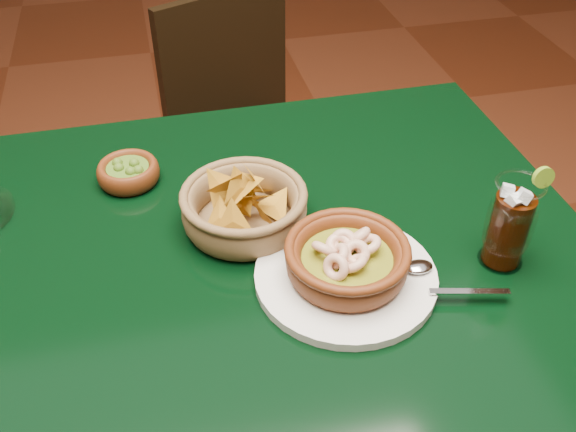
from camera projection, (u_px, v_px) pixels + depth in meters
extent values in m
cube|color=black|center=(193.00, 263.00, 0.95)|extent=(1.20, 0.80, 0.04)
cylinder|color=black|center=(415.00, 245.00, 1.54)|extent=(0.06, 0.06, 0.71)
cube|color=black|center=(267.00, 172.00, 1.67)|extent=(0.51, 0.51, 0.04)
cylinder|color=black|center=(255.00, 291.00, 1.62)|extent=(0.03, 0.03, 0.41)
cylinder|color=black|center=(352.00, 239.00, 1.78)|extent=(0.03, 0.03, 0.41)
cylinder|color=black|center=(188.00, 225.00, 1.83)|extent=(0.03, 0.03, 0.41)
cylinder|color=black|center=(280.00, 183.00, 1.98)|extent=(0.03, 0.03, 0.41)
cube|color=black|center=(225.00, 70.00, 1.64)|extent=(0.35, 0.18, 0.40)
cylinder|color=silver|center=(346.00, 276.00, 0.89)|extent=(0.25, 0.25, 0.01)
cylinder|color=#50210C|center=(346.00, 271.00, 0.88)|extent=(0.15, 0.15, 0.01)
torus|color=#50210C|center=(347.00, 260.00, 0.87)|extent=(0.19, 0.19, 0.04)
torus|color=#50210C|center=(348.00, 249.00, 0.86)|extent=(0.17, 0.17, 0.01)
cylinder|color=#656816|center=(347.00, 259.00, 0.87)|extent=(0.13, 0.13, 0.01)
torus|color=beige|center=(368.00, 244.00, 0.87)|extent=(0.05, 0.05, 0.03)
torus|color=beige|center=(358.00, 236.00, 0.88)|extent=(0.05, 0.05, 0.04)
torus|color=beige|center=(343.00, 242.00, 0.87)|extent=(0.04, 0.04, 0.05)
torus|color=beige|center=(339.00, 245.00, 0.87)|extent=(0.05, 0.05, 0.03)
torus|color=beige|center=(325.00, 249.00, 0.86)|extent=(0.05, 0.05, 0.04)
torus|color=beige|center=(339.00, 256.00, 0.85)|extent=(0.04, 0.04, 0.04)
torus|color=beige|center=(336.00, 267.00, 0.83)|extent=(0.05, 0.04, 0.05)
torus|color=beige|center=(354.00, 263.00, 0.84)|extent=(0.05, 0.05, 0.04)
torus|color=beige|center=(356.00, 253.00, 0.85)|extent=(0.06, 0.05, 0.04)
cube|color=silver|center=(470.00, 292.00, 0.85)|extent=(0.11, 0.03, 0.00)
ellipsoid|color=silver|center=(419.00, 267.00, 0.88)|extent=(0.04, 0.03, 0.01)
cylinder|color=brown|center=(245.00, 223.00, 0.98)|extent=(0.16, 0.16, 0.01)
torus|color=brown|center=(244.00, 209.00, 0.96)|extent=(0.22, 0.22, 0.06)
torus|color=brown|center=(243.00, 195.00, 0.95)|extent=(0.19, 0.19, 0.01)
cone|color=#BA801C|center=(245.00, 185.00, 0.93)|extent=(0.07, 0.09, 0.06)
cone|color=#BA801C|center=(265.00, 215.00, 0.93)|extent=(0.05, 0.08, 0.09)
cone|color=#BA801C|center=(219.00, 218.00, 0.93)|extent=(0.06, 0.09, 0.08)
cone|color=#BA801C|center=(254.00, 196.00, 0.95)|extent=(0.10, 0.07, 0.07)
cone|color=#BA801C|center=(243.00, 194.00, 0.95)|extent=(0.07, 0.07, 0.09)
cone|color=#BA801C|center=(253.00, 176.00, 0.94)|extent=(0.05, 0.10, 0.09)
cone|color=#BA801C|center=(275.00, 206.00, 0.97)|extent=(0.10, 0.08, 0.06)
cone|color=#BA801C|center=(229.00, 187.00, 0.93)|extent=(0.10, 0.03, 0.09)
cone|color=#BA801C|center=(233.00, 221.00, 0.91)|extent=(0.07, 0.06, 0.08)
cone|color=#BA801C|center=(238.00, 193.00, 0.94)|extent=(0.08, 0.04, 0.07)
cone|color=#BA801C|center=(240.00, 187.00, 0.92)|extent=(0.08, 0.04, 0.08)
cone|color=#BA801C|center=(236.00, 201.00, 0.97)|extent=(0.08, 0.05, 0.08)
cone|color=#BA801C|center=(247.00, 192.00, 0.97)|extent=(0.04, 0.09, 0.09)
cone|color=#BA801C|center=(255.00, 190.00, 1.01)|extent=(0.09, 0.07, 0.06)
cone|color=#BA801C|center=(243.00, 203.00, 0.96)|extent=(0.07, 0.04, 0.07)
cone|color=#BA801C|center=(221.00, 186.00, 0.93)|extent=(0.10, 0.04, 0.09)
cylinder|color=#50210C|center=(130.00, 180.00, 1.07)|extent=(0.09, 0.09, 0.01)
torus|color=#50210C|center=(128.00, 172.00, 1.06)|extent=(0.12, 0.12, 0.04)
cylinder|color=#315212|center=(128.00, 169.00, 1.05)|extent=(0.07, 0.07, 0.01)
sphere|color=#315212|center=(138.00, 170.00, 1.04)|extent=(0.02, 0.02, 0.02)
sphere|color=#315212|center=(119.00, 168.00, 1.05)|extent=(0.02, 0.02, 0.02)
sphere|color=#315212|center=(131.00, 172.00, 1.04)|extent=(0.02, 0.02, 0.02)
sphere|color=#315212|center=(117.00, 163.00, 1.06)|extent=(0.02, 0.02, 0.02)
sphere|color=#315212|center=(134.00, 163.00, 1.06)|extent=(0.02, 0.02, 0.02)
cylinder|color=white|center=(500.00, 258.00, 0.92)|extent=(0.06, 0.06, 0.01)
torus|color=white|center=(510.00, 223.00, 0.88)|extent=(0.14, 0.14, 0.08)
cylinder|color=black|center=(508.00, 229.00, 0.89)|extent=(0.05, 0.05, 0.11)
cube|color=silver|center=(523.00, 197.00, 0.85)|extent=(0.02, 0.02, 0.02)
cube|color=silver|center=(507.00, 191.00, 0.85)|extent=(0.02, 0.02, 0.02)
cube|color=silver|center=(514.00, 201.00, 0.84)|extent=(0.02, 0.02, 0.02)
cube|color=silver|center=(516.00, 210.00, 0.87)|extent=(0.03, 0.02, 0.03)
cube|color=silver|center=(507.00, 205.00, 0.87)|extent=(0.02, 0.02, 0.02)
cube|color=silver|center=(524.00, 196.00, 0.84)|extent=(0.03, 0.02, 0.02)
torus|color=white|center=(521.00, 184.00, 0.84)|extent=(0.07, 0.07, 0.00)
cylinder|color=olive|center=(543.00, 177.00, 0.84)|extent=(0.03, 0.01, 0.03)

